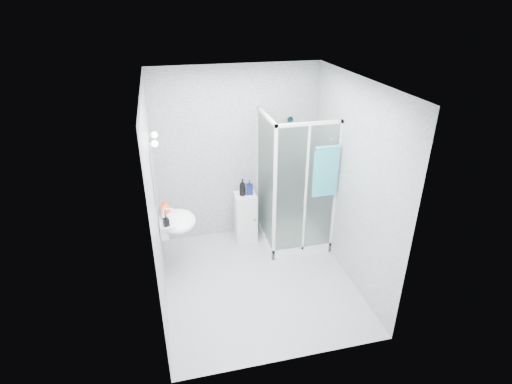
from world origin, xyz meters
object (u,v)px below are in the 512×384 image
object	(u,v)px
hand_towel	(326,170)
soap_dispenser_black	(166,221)
shower_enclosure	(290,218)
soap_dispenser_orange	(164,207)
shampoo_bottle_b	(249,187)
shampoo_bottle_a	(242,187)
storage_cabinet	(246,217)
wall_basin	(176,222)

from	to	relation	value
hand_towel	soap_dispenser_black	bearing A→B (deg)	-177.14
shower_enclosure	soap_dispenser_orange	size ratio (longest dim) A/B	10.80
shampoo_bottle_b	shampoo_bottle_a	bearing A→B (deg)	-168.58
hand_towel	soap_dispenser_black	distance (m)	2.14
storage_cabinet	soap_dispenser_orange	size ratio (longest dim) A/B	4.11
soap_dispenser_orange	shampoo_bottle_a	bearing A→B (deg)	22.37
shower_enclosure	hand_towel	world-z (taller)	shower_enclosure
shower_enclosure	storage_cabinet	world-z (taller)	shower_enclosure
storage_cabinet	shampoo_bottle_b	xyz separation A→B (m)	(0.07, 0.02, 0.49)
storage_cabinet	shampoo_bottle_a	bearing A→B (deg)	-172.46
shower_enclosure	soap_dispenser_orange	world-z (taller)	shower_enclosure
storage_cabinet	soap_dispenser_black	xyz separation A→B (m)	(-1.16, -0.80, 0.56)
wall_basin	storage_cabinet	bearing A→B (deg)	30.10
soap_dispenser_orange	shower_enclosure	bearing A→B (deg)	5.70
hand_towel	shampoo_bottle_a	bearing A→B (deg)	144.91
shampoo_bottle_a	shampoo_bottle_b	world-z (taller)	shampoo_bottle_a
hand_towel	shampoo_bottle_a	xyz separation A→B (m)	(-0.98, 0.69, -0.46)
wall_basin	soap_dispenser_orange	world-z (taller)	soap_dispenser_orange
shampoo_bottle_b	storage_cabinet	bearing A→B (deg)	-164.52
shampoo_bottle_b	soap_dispenser_black	size ratio (longest dim) A/B	1.46
storage_cabinet	soap_dispenser_orange	xyz separation A→B (m)	(-1.17, -0.47, 0.57)
storage_cabinet	soap_dispenser_black	size ratio (longest dim) A/B	5.05
soap_dispenser_orange	storage_cabinet	bearing A→B (deg)	21.78
hand_towel	wall_basin	bearing A→B (deg)	177.54
wall_basin	storage_cabinet	xyz separation A→B (m)	(1.04, 0.61, -0.42)
storage_cabinet	soap_dispenser_orange	bearing A→B (deg)	-155.53
soap_dispenser_black	hand_towel	bearing A→B (deg)	2.86
hand_towel	shampoo_bottle_b	bearing A→B (deg)	140.77
shampoo_bottle_b	soap_dispenser_orange	xyz separation A→B (m)	(-1.24, -0.49, 0.08)
hand_towel	soap_dispenser_black	xyz separation A→B (m)	(-2.10, -0.10, -0.42)
hand_towel	shampoo_bottle_b	xyz separation A→B (m)	(-0.87, 0.71, -0.48)
shower_enclosure	soap_dispenser_black	xyz separation A→B (m)	(-1.77, -0.51, 0.49)
shower_enclosure	soap_dispenser_orange	distance (m)	1.86
hand_towel	shampoo_bottle_a	size ratio (longest dim) A/B	2.72
soap_dispenser_black	shampoo_bottle_a	bearing A→B (deg)	35.22
shampoo_bottle_a	shower_enclosure	bearing A→B (deg)	-23.62
storage_cabinet	shampoo_bottle_a	distance (m)	0.51
shampoo_bottle_b	soap_dispenser_black	distance (m)	1.48
storage_cabinet	soap_dispenser_black	distance (m)	1.52
hand_towel	soap_dispenser_orange	world-z (taller)	hand_towel
shower_enclosure	storage_cabinet	size ratio (longest dim) A/B	2.63
wall_basin	soap_dispenser_orange	xyz separation A→B (m)	(-0.12, 0.14, 0.16)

